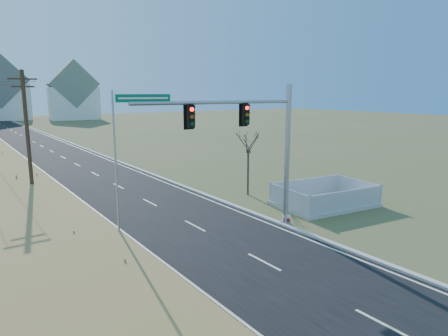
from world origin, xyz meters
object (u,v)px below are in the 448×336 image
(flagpole, at_px, (117,194))
(bare_tree, at_px, (248,141))
(open_sign, at_px, (287,220))
(traffic_signal_mast, at_px, (261,144))
(fence_enclosure, at_px, (324,201))

(flagpole, distance_m, bare_tree, 13.31)
(open_sign, xyz_separation_m, flagpole, (-9.52, 1.08, 2.73))
(traffic_signal_mast, bearing_deg, bare_tree, 57.44)
(open_sign, distance_m, bare_tree, 8.09)
(traffic_signal_mast, xyz_separation_m, bare_tree, (4.42, 6.57, -0.76))
(bare_tree, bearing_deg, open_sign, -110.40)
(traffic_signal_mast, distance_m, fence_enclosure, 8.38)
(traffic_signal_mast, distance_m, flagpole, 7.86)
(flagpole, bearing_deg, open_sign, -6.50)
(open_sign, xyz_separation_m, bare_tree, (2.50, 6.73, 3.74))
(traffic_signal_mast, relative_size, open_sign, 16.95)
(flagpole, xyz_separation_m, bare_tree, (12.02, 5.64, 1.02))
(traffic_signal_mast, relative_size, flagpole, 1.31)
(open_sign, bearing_deg, flagpole, -152.90)
(traffic_signal_mast, height_order, open_sign, traffic_signal_mast)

